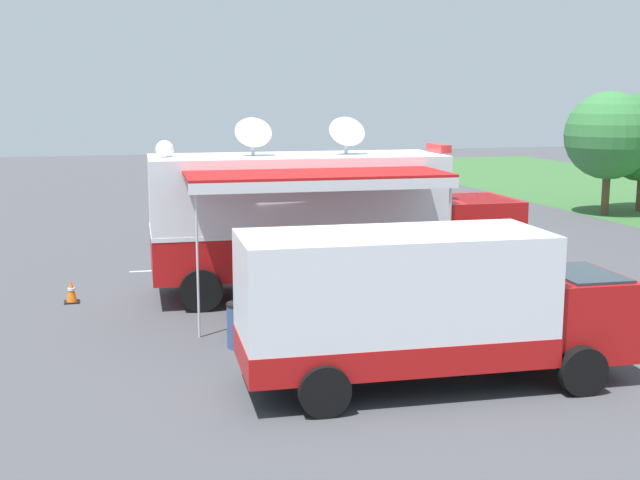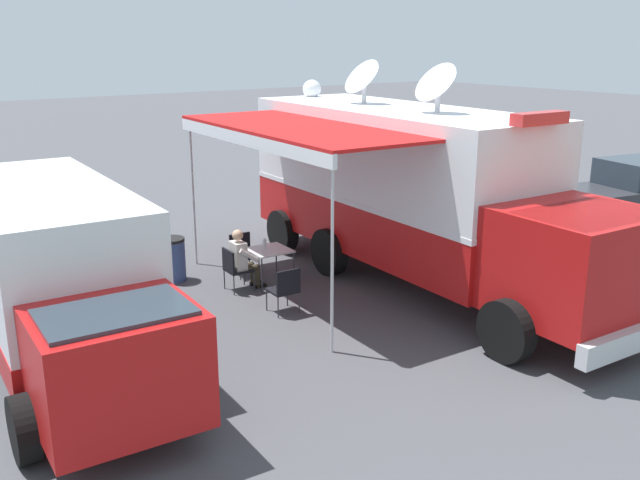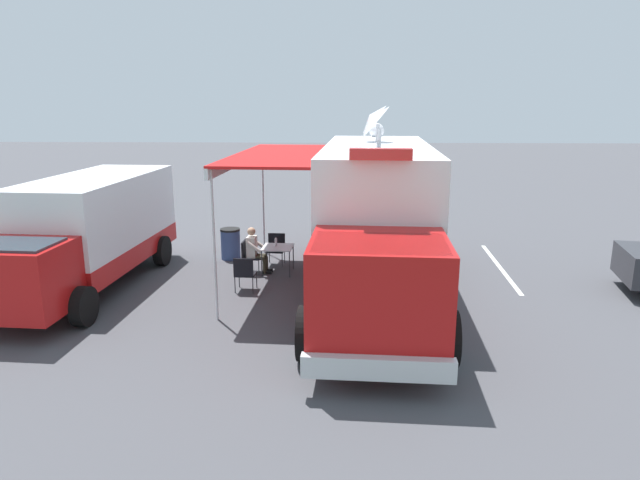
% 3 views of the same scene
% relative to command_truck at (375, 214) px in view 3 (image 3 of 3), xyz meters
% --- Properties ---
extents(ground_plane, '(100.00, 100.00, 0.00)m').
position_rel_command_truck_xyz_m(ground_plane, '(-0.07, -0.75, -1.95)').
color(ground_plane, '#47474C').
extents(lot_stripe, '(0.38, 4.80, 0.01)m').
position_rel_command_truck_xyz_m(lot_stripe, '(-3.68, -2.33, -1.94)').
color(lot_stripe, silver).
rests_on(lot_stripe, ground).
extents(command_truck, '(5.16, 9.61, 4.53)m').
position_rel_command_truck_xyz_m(command_truck, '(0.00, 0.00, 0.00)').
color(command_truck, '#B71414').
rests_on(command_truck, ground).
extents(folding_table, '(0.84, 0.84, 0.73)m').
position_rel_command_truck_xyz_m(folding_table, '(2.49, -1.59, -1.27)').
color(folding_table, silver).
rests_on(folding_table, ground).
extents(water_bottle, '(0.07, 0.07, 0.22)m').
position_rel_command_truck_xyz_m(water_bottle, '(2.54, -1.67, -1.11)').
color(water_bottle, silver).
rests_on(water_bottle, folding_table).
extents(folding_chair_at_table, '(0.51, 0.51, 0.87)m').
position_rel_command_truck_xyz_m(folding_chair_at_table, '(3.29, -1.62, -1.43)').
color(folding_chair_at_table, black).
rests_on(folding_chair_at_table, ground).
extents(folding_chair_beside_table, '(0.51, 0.51, 0.87)m').
position_rel_command_truck_xyz_m(folding_chair_beside_table, '(2.63, -2.44, -1.43)').
color(folding_chair_beside_table, black).
rests_on(folding_chair_beside_table, ground).
extents(folding_chair_spare_by_truck, '(0.51, 0.51, 0.87)m').
position_rel_command_truck_xyz_m(folding_chair_spare_by_truck, '(3.13, -0.01, -1.43)').
color(folding_chair_spare_by_truck, black).
rests_on(folding_chair_spare_by_truck, ground).
extents(seated_responder, '(0.68, 0.57, 1.25)m').
position_rel_command_truck_xyz_m(seated_responder, '(3.10, -1.61, -1.30)').
color(seated_responder, silver).
rests_on(seated_responder, ground).
extents(trash_bin, '(0.57, 0.57, 0.91)m').
position_rel_command_truck_xyz_m(trash_bin, '(4.02, -2.93, -1.49)').
color(trash_bin, '#384C7F').
rests_on(trash_bin, ground).
extents(traffic_cone, '(0.36, 0.36, 0.58)m').
position_rel_command_truck_xyz_m(traffic_cone, '(-0.61, -6.25, -1.67)').
color(traffic_cone, black).
rests_on(traffic_cone, ground).
extents(support_truck, '(2.67, 6.92, 2.70)m').
position_rel_command_truck_xyz_m(support_truck, '(6.99, -0.31, -0.56)').
color(support_truck, white).
rests_on(support_truck, ground).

